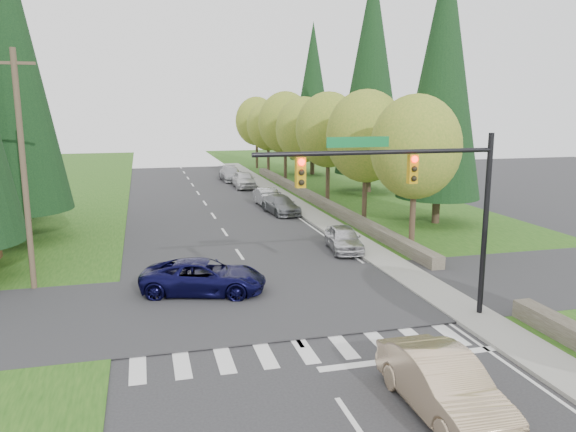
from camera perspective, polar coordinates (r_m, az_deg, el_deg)
name	(u,v)px	position (r m, az deg, el deg)	size (l,w,h in m)	color
ground	(338,400)	(15.84, 5.14, -18.13)	(120.00, 120.00, 0.00)	#28282B
grass_east	(422,224)	(38.24, 13.42, -0.80)	(14.00, 110.00, 0.06)	#1F4913
cross_street	(271,301)	(22.85, -1.71, -8.64)	(120.00, 8.00, 0.10)	#28282B
sidewalk_east	(325,222)	(37.66, 3.76, -0.64)	(1.80, 80.00, 0.13)	gray
curb_east	(313,223)	(37.40, 2.52, -0.71)	(0.20, 80.00, 0.13)	gray
stone_wall_north	(314,198)	(45.61, 2.63, 1.80)	(0.70, 40.00, 0.70)	#4C4438
traffic_signal	(416,187)	(19.91, 12.90, 2.92)	(8.70, 0.37, 6.80)	black
utility_pole	(24,170)	(25.54, -25.27, 4.25)	(1.60, 0.24, 10.00)	#473828
decid_tree_0	(416,147)	(30.45, 12.83, 6.84)	(4.80, 4.80, 8.37)	#38281C
decid_tree_1	(366,136)	(36.82, 7.95, 8.02)	(5.20, 5.20, 8.80)	#38281C
decid_tree_2	(328,130)	(43.29, 4.13, 8.71)	(5.00, 5.00, 8.82)	#38281C
decid_tree_3	(304,130)	(50.01, 1.63, 8.76)	(5.00, 5.00, 8.55)	#38281C
decid_tree_4	(285,123)	(56.77, -0.27, 9.44)	(5.40, 5.40, 9.18)	#38281C
decid_tree_5	(268,126)	(63.54, -2.03, 9.14)	(4.80, 4.80, 8.30)	#38281C
decid_tree_6	(257,121)	(70.40, -3.22, 9.59)	(5.20, 5.20, 8.86)	#38281C
conifer_w_c	(0,40)	(35.89, -27.25, 15.64)	(6.46, 6.46, 20.80)	#38281C
conifer_e_a	(443,73)	(38.00, 15.47, 13.85)	(5.44, 5.44, 17.80)	#38281C
conifer_e_b	(371,70)	(51.06, 8.46, 14.45)	(6.12, 6.12, 19.80)	#38281C
conifer_e_c	(313,92)	(63.82, 2.55, 12.52)	(5.10, 5.10, 16.80)	#38281C
sedan_champagne	(443,385)	(15.36, 15.48, -16.18)	(1.66, 4.77, 1.57)	#D0B08A
suv_navy	(204,277)	(23.79, -8.53, -6.14)	(2.38, 5.16, 1.43)	#0A0A33
parked_car_a	(344,238)	(30.50, 5.68, -2.28)	(1.61, 4.01, 1.37)	silver
parked_car_b	(281,205)	(40.86, -0.75, 1.16)	(1.84, 4.51, 1.31)	slate
parked_car_c	(268,197)	(44.04, -2.06, 1.92)	(1.45, 4.17, 1.37)	#B0B0B5
parked_car_d	(244,180)	(53.93, -4.49, 3.70)	(1.87, 4.65, 1.58)	silver
parked_car_e	(231,174)	(59.20, -5.82, 4.27)	(2.02, 4.97, 1.44)	#A7A7AC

